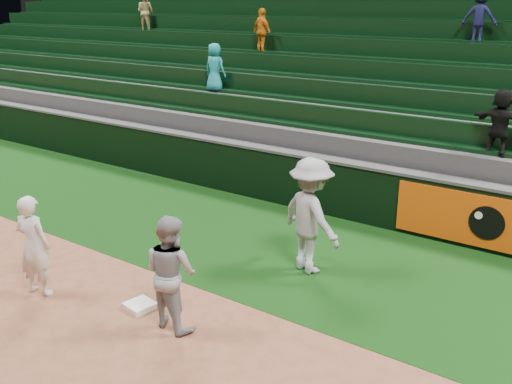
# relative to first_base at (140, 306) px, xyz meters

# --- Properties ---
(ground) EXTENTS (70.00, 70.00, 0.00)m
(ground) POSITION_rel_first_base_xyz_m (0.32, 0.10, -0.04)
(ground) COLOR brown
(ground) RESTS_ON ground
(foul_grass) EXTENTS (36.00, 4.20, 0.01)m
(foul_grass) POSITION_rel_first_base_xyz_m (0.32, 3.10, -0.04)
(foul_grass) COLOR black
(foul_grass) RESTS_ON ground
(first_base) EXTENTS (0.45, 0.45, 0.09)m
(first_base) POSITION_rel_first_base_xyz_m (0.00, 0.00, 0.00)
(first_base) COLOR white
(first_base) RESTS_ON ground
(first_baseman) EXTENTS (0.68, 0.53, 1.65)m
(first_baseman) POSITION_rel_first_base_xyz_m (-1.67, -0.59, 0.78)
(first_baseman) COLOR white
(first_baseman) RESTS_ON ground
(baserunner) EXTENTS (0.87, 0.71, 1.68)m
(baserunner) POSITION_rel_first_base_xyz_m (0.73, -0.04, 0.79)
(baserunner) COLOR gray
(baserunner) RESTS_ON ground
(base_coach) EXTENTS (1.47, 1.16, 2.00)m
(base_coach) POSITION_rel_first_base_xyz_m (1.45, 2.61, 0.96)
(base_coach) COLOR #989CA5
(base_coach) RESTS_ON foul_grass
(field_wall) EXTENTS (36.00, 0.45, 1.25)m
(field_wall) POSITION_rel_first_base_xyz_m (0.35, 5.30, 0.59)
(field_wall) COLOR black
(field_wall) RESTS_ON ground
(stadium_seating) EXTENTS (36.00, 5.95, 4.85)m
(stadium_seating) POSITION_rel_first_base_xyz_m (0.32, 9.07, 1.66)
(stadium_seating) COLOR #353537
(stadium_seating) RESTS_ON ground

